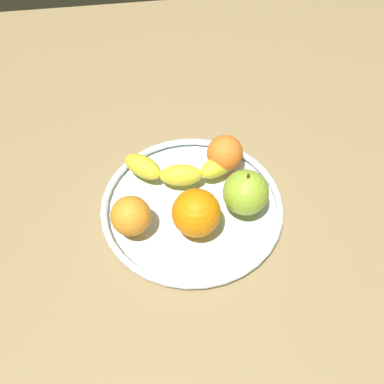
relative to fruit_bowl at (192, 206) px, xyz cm
name	(u,v)px	position (x,y,z in cm)	size (l,w,h in cm)	color
ground_plane	(192,216)	(0.00, 0.00, -2.92)	(134.41, 134.41, 4.00)	#957D52
fruit_bowl	(192,206)	(0.00, 0.00, 0.00)	(30.66, 30.66, 1.80)	silver
banana	(183,168)	(-0.66, 6.18, 2.72)	(21.35, 8.89, 3.67)	yellow
apple	(246,192)	(8.40, -1.80, 4.60)	(7.43, 7.43, 8.23)	#94BC31
orange_front_right	(199,213)	(0.36, -4.73, 4.70)	(7.64, 7.64, 7.64)	orange
orange_front_left	(131,216)	(-10.03, -3.48, 4.07)	(6.38, 6.38, 6.38)	orange
orange_back_right	(225,153)	(6.76, 7.50, 4.03)	(6.30, 6.30, 6.30)	orange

